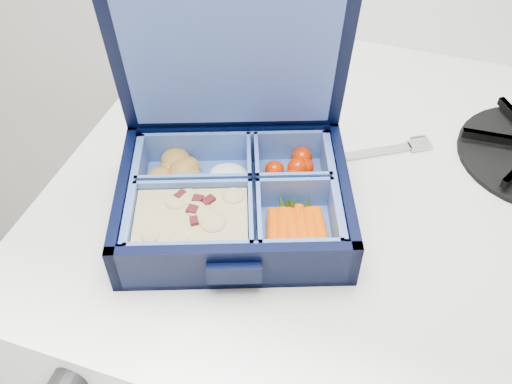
% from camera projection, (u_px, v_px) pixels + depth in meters
% --- Properties ---
extents(stove, '(0.66, 0.66, 1.00)m').
position_uv_depth(stove, '(325.00, 363.00, 1.03)').
color(stove, white).
rests_on(stove, floor).
extents(bento_box, '(0.28, 0.25, 0.06)m').
position_uv_depth(bento_box, '(234.00, 199.00, 0.59)').
color(bento_box, black).
rests_on(bento_box, stove).
extents(burner_grate_rear, '(0.20, 0.20, 0.02)m').
position_uv_depth(burner_grate_rear, '(229.00, 55.00, 0.82)').
color(burner_grate_rear, black).
rests_on(burner_grate_rear, stove).
extents(fork, '(0.15, 0.11, 0.01)m').
position_uv_depth(fork, '(358.00, 155.00, 0.68)').
color(fork, '#A7A7A7').
rests_on(fork, stove).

